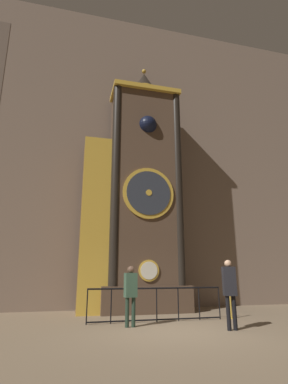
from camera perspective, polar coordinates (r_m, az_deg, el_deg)
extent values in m
plane|color=#847056|center=(8.41, 6.36, -25.01)|extent=(28.00, 28.00, 0.00)
cube|color=#7A6656|center=(14.57, -1.82, 8.19)|extent=(24.00, 0.30, 14.43)
cube|color=brown|center=(12.24, 0.00, -19.62)|extent=(3.47, 1.61, 0.98)
cube|color=brown|center=(12.75, 0.00, 1.91)|extent=(2.77, 1.40, 8.41)
cube|color=gold|center=(14.41, 0.11, 17.86)|extent=(2.99, 1.54, 0.20)
cylinder|color=gold|center=(11.50, 0.92, -14.73)|extent=(0.79, 0.05, 0.79)
cylinder|color=silver|center=(11.47, 0.96, -14.73)|extent=(0.64, 0.03, 0.64)
cylinder|color=gold|center=(11.89, 0.86, -0.20)|extent=(2.08, 0.07, 2.08)
cylinder|color=#2D333D|center=(11.85, 0.92, -0.15)|extent=(1.79, 0.04, 1.79)
cylinder|color=gold|center=(11.83, 0.94, -0.12)|extent=(0.25, 0.03, 0.25)
cube|color=#30241B|center=(13.44, 0.22, 11.82)|extent=(0.97, 0.42, 0.97)
sphere|color=black|center=(13.08, 0.70, 12.62)|extent=(0.78, 0.78, 0.78)
cylinder|color=black|center=(11.95, -5.43, 3.16)|extent=(0.36, 0.36, 8.41)
cylinder|color=black|center=(12.59, 6.48, 2.23)|extent=(0.36, 0.36, 8.41)
cylinder|color=gold|center=(14.63, 0.00, 18.46)|extent=(1.01, 1.01, 0.30)
cone|color=black|center=(14.95, 0.00, 20.31)|extent=(0.96, 0.96, 0.85)
sphere|color=gold|center=(15.27, 0.00, 21.98)|extent=(0.20, 0.20, 0.20)
cube|color=brown|center=(12.07, -9.31, -5.77)|extent=(1.11, 1.19, 6.74)
cube|color=gold|center=(11.47, -9.03, -5.30)|extent=(1.16, 0.06, 6.74)
cylinder|color=black|center=(9.55, -10.82, -20.61)|extent=(0.04, 0.04, 1.00)
cylinder|color=black|center=(9.62, -6.29, -20.72)|extent=(0.04, 0.04, 1.00)
cylinder|color=black|center=(9.75, -1.86, -20.72)|extent=(0.04, 0.04, 1.00)
cylinder|color=black|center=(9.93, 2.43, -20.62)|extent=(0.04, 0.04, 1.00)
cylinder|color=black|center=(10.15, 6.55, -20.41)|extent=(0.04, 0.04, 1.00)
cylinder|color=black|center=(10.42, 10.45, -20.13)|extent=(0.04, 0.04, 1.00)
cylinder|color=black|center=(10.73, 14.14, -19.78)|extent=(0.04, 0.04, 1.00)
cylinder|color=black|center=(9.89, 2.40, -17.84)|extent=(4.27, 0.05, 0.05)
cylinder|color=black|center=(9.98, 2.46, -23.13)|extent=(4.27, 0.04, 0.04)
cylinder|color=#213427|center=(8.98, -3.23, -21.90)|extent=(0.11, 0.11, 0.78)
cylinder|color=#213427|center=(9.02, -2.02, -21.88)|extent=(0.11, 0.11, 0.78)
cube|color=#385642|center=(8.94, -2.57, -17.28)|extent=(0.37, 0.27, 0.67)
sphere|color=brown|center=(8.94, -2.53, -14.56)|extent=(0.20, 0.20, 0.20)
cylinder|color=black|center=(8.80, 15.78, -21.30)|extent=(0.11, 0.11, 0.86)
cylinder|color=black|center=(8.88, 16.86, -21.16)|extent=(0.11, 0.11, 0.86)
cube|color=black|center=(8.78, 15.92, -16.00)|extent=(0.39, 0.30, 0.76)
sphere|color=tan|center=(8.78, 15.70, -12.97)|extent=(0.19, 0.19, 0.19)
cylinder|color=#B28E33|center=(11.01, 16.34, -22.04)|extent=(0.28, 0.28, 0.04)
cylinder|color=#B28E33|center=(10.96, 16.15, -19.64)|extent=(0.06, 0.06, 0.96)
sphere|color=#B28E33|center=(10.93, 15.95, -16.94)|extent=(0.09, 0.09, 0.09)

